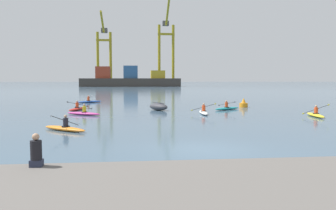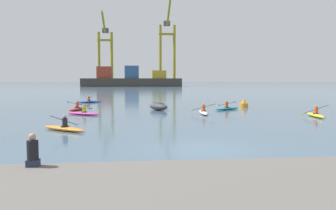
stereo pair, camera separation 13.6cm
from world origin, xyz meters
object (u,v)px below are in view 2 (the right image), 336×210
seated_onlooker (33,152)px  kayak_teal (227,108)px  kayak_yellow (315,115)px  channel_buoy (244,104)px  gantry_crane_west (105,50)px  gantry_crane_west_mid (167,44)px  kayak_orange (64,128)px  container_barge (131,80)px  kayak_red (78,108)px  capsized_dinghy (158,107)px  kayak_magenta (84,113)px  kayak_white (203,112)px  kayak_blue (90,101)px

seated_onlooker → kayak_teal: bearing=63.1°
kayak_yellow → seated_onlooker: bearing=-136.2°
channel_buoy → kayak_teal: (-2.66, -2.89, -0.19)m
gantry_crane_west → gantry_crane_west_mid: size_ratio=0.83×
channel_buoy → kayak_orange: size_ratio=0.33×
container_barge → gantry_crane_west_mid: bearing=23.3°
kayak_red → capsized_dinghy: bearing=-5.7°
kayak_magenta → seated_onlooker: 19.81m
gantry_crane_west_mid → kayak_red: (-20.00, -115.84, -18.27)m
kayak_orange → kayak_magenta: kayak_orange is taller
channel_buoy → kayak_white: 8.81m
kayak_orange → gantry_crane_west_mid: bearing=81.8°
kayak_orange → kayak_blue: 24.07m
kayak_white → seated_onlooker: 21.41m
gantry_crane_west → gantry_crane_west_mid: gantry_crane_west_mid is taller
gantry_crane_west_mid → capsized_dinghy: 118.65m
gantry_crane_west → kayak_orange: bearing=-86.1°
capsized_dinghy → kayak_yellow: size_ratio=0.81×
capsized_dinghy → kayak_red: size_ratio=0.82×
kayak_red → kayak_white: bearing=-22.3°
kayak_teal → kayak_magenta: (-13.44, -3.57, 0.00)m
gantry_crane_west → gantry_crane_west_mid: bearing=-12.2°
kayak_white → kayak_blue: bearing=127.5°
container_barge → channel_buoy: (13.46, -107.01, -2.46)m
kayak_orange → kayak_blue: size_ratio=0.94×
gantry_crane_west → capsized_dinghy: 124.67m
container_barge → kayak_red: size_ratio=12.14×
container_barge → capsized_dinghy: container_barge is taller
kayak_white → kayak_blue: (-11.80, 15.39, 0.00)m
channel_buoy → kayak_red: size_ratio=0.29×
channel_buoy → kayak_white: bearing=-131.3°
gantry_crane_west_mid → kayak_blue: (-20.27, -105.19, -18.27)m
kayak_red → kayak_teal: (14.68, -1.01, 0.00)m
seated_onlooker → kayak_white: bearing=66.1°
kayak_teal → seated_onlooker: size_ratio=3.55×
gantry_crane_west_mid → kayak_blue: 108.67m
container_barge → kayak_red: (-3.88, -108.90, -2.65)m
kayak_yellow → kayak_white: kayak_yellow is taller
kayak_magenta → capsized_dinghy: bearing=29.7°
kayak_blue → kayak_yellow: bearing=-42.1°
kayak_red → kayak_orange: bearing=-83.9°
container_barge → gantry_crane_west_mid: gantry_crane_west_mid is taller
kayak_yellow → kayak_orange: bearing=-163.3°
container_barge → kayak_orange: bearing=-91.2°
gantry_crane_west_mid → kayak_white: 122.25m
kayak_red → kayak_white: size_ratio=1.00×
kayak_orange → container_barge: bearing=88.8°
gantry_crane_west → kayak_yellow: size_ratio=9.06×
kayak_white → container_barge: bearing=93.8°
channel_buoy → kayak_magenta: 17.35m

